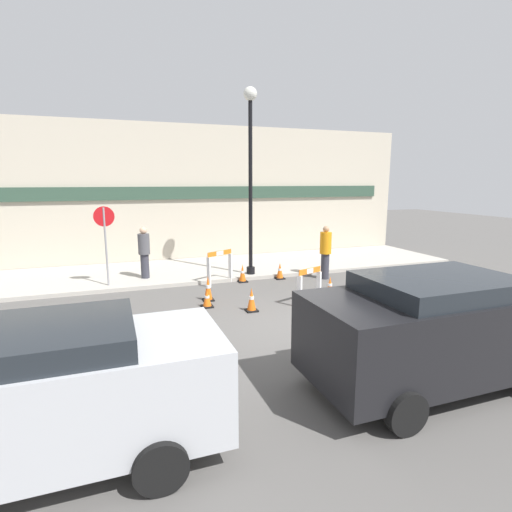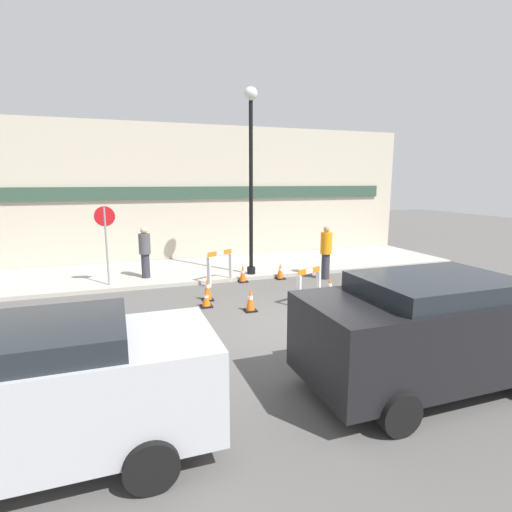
# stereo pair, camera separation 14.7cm
# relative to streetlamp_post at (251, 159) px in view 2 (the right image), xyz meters

# --- Properties ---
(ground_plane) EXTENTS (60.00, 60.00, 0.00)m
(ground_plane) POSITION_rel_streetlamp_post_xyz_m (-0.63, -4.93, -3.99)
(ground_plane) COLOR #565451
(sidewalk_slab) EXTENTS (18.00, 3.99, 0.12)m
(sidewalk_slab) POSITION_rel_streetlamp_post_xyz_m (-0.63, 1.56, -3.93)
(sidewalk_slab) COLOR #ADA89E
(sidewalk_slab) RESTS_ON ground_plane
(storefront_facade) EXTENTS (18.00, 0.22, 5.50)m
(storefront_facade) POSITION_rel_streetlamp_post_xyz_m (-0.63, 3.63, -1.24)
(storefront_facade) COLOR #BCB29E
(storefront_facade) RESTS_ON ground_plane
(streetlamp_post) EXTENTS (0.44, 0.44, 6.10)m
(streetlamp_post) POSITION_rel_streetlamp_post_xyz_m (0.00, 0.00, 0.00)
(streetlamp_post) COLOR black
(streetlamp_post) RESTS_ON sidewalk_slab
(stop_sign) EXTENTS (0.60, 0.06, 2.41)m
(stop_sign) POSITION_rel_streetlamp_post_xyz_m (-4.61, 0.04, -2.26)
(stop_sign) COLOR gray
(stop_sign) RESTS_ON sidewalk_slab
(barricade_0) EXTENTS (0.94, 0.57, 1.10)m
(barricade_0) POSITION_rel_streetlamp_post_xyz_m (-1.24, -0.58, -3.38)
(barricade_0) COLOR white
(barricade_0) RESTS_ON ground_plane
(barricade_1) EXTENTS (0.82, 0.41, 1.00)m
(barricade_1) POSITION_rel_streetlamp_post_xyz_m (0.46, -3.44, -3.45)
(barricade_1) COLOR white
(barricade_1) RESTS_ON ground_plane
(traffic_cone_0) EXTENTS (0.30, 0.30, 0.56)m
(traffic_cone_0) POSITION_rel_streetlamp_post_xyz_m (0.85, -0.56, -3.72)
(traffic_cone_0) COLOR black
(traffic_cone_0) RESTS_ON ground_plane
(traffic_cone_1) EXTENTS (0.30, 0.30, 0.70)m
(traffic_cone_1) POSITION_rel_streetlamp_post_xyz_m (-2.01, -2.18, -3.65)
(traffic_cone_1) COLOR black
(traffic_cone_1) RESTS_ON ground_plane
(traffic_cone_2) EXTENTS (0.30, 0.30, 0.59)m
(traffic_cone_2) POSITION_rel_streetlamp_post_xyz_m (-0.47, -0.53, -3.71)
(traffic_cone_2) COLOR black
(traffic_cone_2) RESTS_ON ground_plane
(traffic_cone_3) EXTENTS (0.30, 0.30, 0.57)m
(traffic_cone_3) POSITION_rel_streetlamp_post_xyz_m (1.41, -2.92, -3.72)
(traffic_cone_3) COLOR black
(traffic_cone_3) RESTS_ON ground_plane
(traffic_cone_4) EXTENTS (0.30, 0.30, 0.61)m
(traffic_cone_4) POSITION_rel_streetlamp_post_xyz_m (-1.19, -3.45, -3.69)
(traffic_cone_4) COLOR black
(traffic_cone_4) RESTS_ON ground_plane
(traffic_cone_5) EXTENTS (0.30, 0.30, 0.48)m
(traffic_cone_5) POSITION_rel_streetlamp_post_xyz_m (-2.18, -2.74, -3.76)
(traffic_cone_5) COLOR black
(traffic_cone_5) RESTS_ON ground_plane
(person_worker) EXTENTS (0.48, 0.48, 1.80)m
(person_worker) POSITION_rel_streetlamp_post_xyz_m (2.30, -1.05, -3.03)
(person_worker) COLOR #33333D
(person_worker) RESTS_ON ground_plane
(person_pedestrian) EXTENTS (0.49, 0.49, 1.69)m
(person_pedestrian) POSITION_rel_streetlamp_post_xyz_m (-3.46, 0.63, -2.96)
(person_pedestrian) COLOR #33333D
(person_pedestrian) RESTS_ON sidewalk_slab
(parked_car_0) EXTENTS (4.57, 1.86, 1.72)m
(parked_car_0) POSITION_rel_streetlamp_post_xyz_m (-5.51, -7.97, -3.02)
(parked_car_0) COLOR #B7BABF
(parked_car_0) RESTS_ON ground_plane
(parked_car_1) EXTENTS (4.21, 2.02, 1.82)m
(parked_car_1) POSITION_rel_streetlamp_post_xyz_m (0.34, -7.97, -2.97)
(parked_car_1) COLOR black
(parked_car_1) RESTS_ON ground_plane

